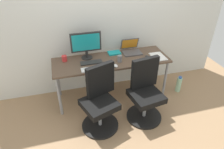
# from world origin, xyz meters

# --- Properties ---
(ground_plane) EXTENTS (5.28, 5.28, 0.00)m
(ground_plane) POSITION_xyz_m (0.00, 0.00, 0.00)
(ground_plane) COLOR #9E7A56
(back_wall) EXTENTS (4.40, 0.04, 2.60)m
(back_wall) POSITION_xyz_m (0.00, 0.38, 1.30)
(back_wall) COLOR silver
(back_wall) RESTS_ON ground
(desk) EXTENTS (1.86, 0.61, 0.72)m
(desk) POSITION_xyz_m (0.00, 0.00, 0.66)
(desk) COLOR brown
(desk) RESTS_ON ground
(office_chair_left) EXTENTS (0.56, 0.56, 0.94)m
(office_chair_left) POSITION_xyz_m (-0.33, -0.60, 0.42)
(office_chair_left) COLOR black
(office_chair_left) RESTS_ON ground
(office_chair_right) EXTENTS (0.54, 0.54, 0.94)m
(office_chair_right) POSITION_xyz_m (0.36, -0.60, 0.42)
(office_chair_right) COLOR black
(office_chair_right) RESTS_ON ground
(water_bottle_on_floor) EXTENTS (0.09, 0.09, 0.31)m
(water_bottle_on_floor) POSITION_xyz_m (1.21, -0.20, 0.15)
(water_bottle_on_floor) COLOR #A5D8B2
(water_bottle_on_floor) RESTS_ON ground
(desktop_monitor) EXTENTS (0.48, 0.18, 0.43)m
(desktop_monitor) POSITION_xyz_m (-0.36, 0.16, 0.97)
(desktop_monitor) COLOR #262626
(desktop_monitor) RESTS_ON desk
(open_laptop) EXTENTS (0.31, 0.29, 0.22)m
(open_laptop) POSITION_xyz_m (0.40, 0.18, 0.78)
(open_laptop) COLOR #4C4C51
(open_laptop) RESTS_ON desk
(keyboard_by_monitor) EXTENTS (0.34, 0.12, 0.02)m
(keyboard_by_monitor) POSITION_xyz_m (-0.34, -0.22, 0.73)
(keyboard_by_monitor) COLOR silver
(keyboard_by_monitor) RESTS_ON desk
(keyboard_by_laptop) EXTENTS (0.34, 0.12, 0.02)m
(keyboard_by_laptop) POSITION_xyz_m (-0.33, -0.02, 0.73)
(keyboard_by_laptop) COLOR #2D2D2D
(keyboard_by_laptop) RESTS_ON desk
(mouse_by_monitor) EXTENTS (0.06, 0.10, 0.03)m
(mouse_by_monitor) POSITION_xyz_m (0.59, -0.08, 0.74)
(mouse_by_monitor) COLOR #2D2D2D
(mouse_by_monitor) RESTS_ON desk
(mouse_by_laptop) EXTENTS (0.06, 0.10, 0.03)m
(mouse_by_laptop) POSITION_xyz_m (0.01, -0.23, 0.74)
(mouse_by_laptop) COLOR silver
(mouse_by_laptop) RESTS_ON desk
(coffee_mug) EXTENTS (0.08, 0.08, 0.09)m
(coffee_mug) POSITION_xyz_m (-0.72, 0.15, 0.77)
(coffee_mug) COLOR red
(coffee_mug) RESTS_ON desk
(pen_cup) EXTENTS (0.07, 0.07, 0.10)m
(pen_cup) POSITION_xyz_m (0.11, -0.10, 0.78)
(pen_cup) COLOR slate
(pen_cup) RESTS_ON desk
(notebook) EXTENTS (0.21, 0.15, 0.03)m
(notebook) POSITION_xyz_m (0.11, 0.20, 0.74)
(notebook) COLOR teal
(notebook) RESTS_ON desk
(paper_pile) EXTENTS (0.21, 0.30, 0.01)m
(paper_pile) POSITION_xyz_m (0.77, -0.11, 0.73)
(paper_pile) COLOR white
(paper_pile) RESTS_ON desk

